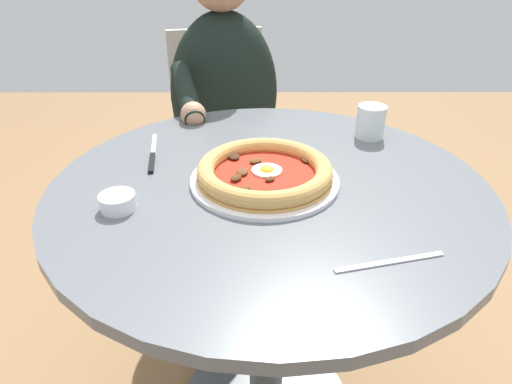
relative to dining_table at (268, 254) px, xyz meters
name	(u,v)px	position (x,y,z in m)	size (l,w,h in m)	color
dining_table	(268,254)	(0.00, 0.00, 0.00)	(0.91, 0.91, 0.75)	#565B60
pizza_on_plate	(265,172)	(0.00, -0.01, 0.21)	(0.31, 0.31, 0.05)	white
water_glass	(370,124)	(-0.24, 0.26, 0.22)	(0.07, 0.07, 0.08)	silver
steak_knife	(152,157)	(-0.11, -0.27, 0.19)	(0.22, 0.04, 0.01)	silver
ramekin_capers	(118,201)	(0.10, -0.29, 0.20)	(0.07, 0.07, 0.03)	white
fork_utensil	(390,262)	(0.27, 0.18, 0.19)	(0.05, 0.18, 0.00)	#BCBCC1
diner_person	(226,148)	(-0.67, -0.13, -0.04)	(0.54, 0.40, 1.18)	#282833
cafe_chair_diner	(221,131)	(-0.82, -0.16, -0.03)	(0.46, 0.46, 0.90)	beige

